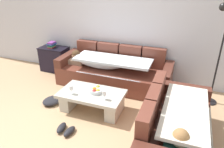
# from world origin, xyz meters

# --- Properties ---
(ground_plane) EXTENTS (14.00, 14.00, 0.00)m
(ground_plane) POSITION_xyz_m (0.00, 0.00, 0.00)
(ground_plane) COLOR tan
(back_wall) EXTENTS (9.00, 0.10, 2.70)m
(back_wall) POSITION_xyz_m (0.00, 2.15, 1.35)
(back_wall) COLOR silver
(back_wall) RESTS_ON ground_plane
(couch_along_wall) EXTENTS (2.57, 0.92, 0.88)m
(couch_along_wall) POSITION_xyz_m (0.15, 1.63, 0.33)
(couch_along_wall) COLOR brown
(couch_along_wall) RESTS_ON ground_plane
(couch_near_window) EXTENTS (0.92, 1.87, 0.88)m
(couch_near_window) POSITION_xyz_m (1.72, 0.07, 0.34)
(couch_near_window) COLOR brown
(couch_near_window) RESTS_ON ground_plane
(coffee_table) EXTENTS (1.20, 0.68, 0.38)m
(coffee_table) POSITION_xyz_m (0.16, 0.51, 0.24)
(coffee_table) COLOR #B9B9AC
(coffee_table) RESTS_ON ground_plane
(fruit_bowl) EXTENTS (0.28, 0.28, 0.10)m
(fruit_bowl) POSITION_xyz_m (0.24, 0.55, 0.42)
(fruit_bowl) COLOR silver
(fruit_bowl) RESTS_ON coffee_table
(wine_glass_near_left) EXTENTS (0.07, 0.07, 0.17)m
(wine_glass_near_left) POSITION_xyz_m (-0.16, 0.34, 0.50)
(wine_glass_near_left) COLOR silver
(wine_glass_near_left) RESTS_ON coffee_table
(wine_glass_near_right) EXTENTS (0.07, 0.07, 0.17)m
(wine_glass_near_right) POSITION_xyz_m (0.47, 0.37, 0.50)
(wine_glass_near_right) COLOR silver
(wine_glass_near_right) RESTS_ON coffee_table
(side_cabinet) EXTENTS (0.72, 0.44, 0.64)m
(side_cabinet) POSITION_xyz_m (-1.56, 1.85, 0.32)
(side_cabinet) COLOR black
(side_cabinet) RESTS_ON ground_plane
(book_stack_on_cabinet) EXTENTS (0.19, 0.23, 0.14)m
(book_stack_on_cabinet) POSITION_xyz_m (-1.60, 1.85, 0.72)
(book_stack_on_cabinet) COLOR red
(book_stack_on_cabinet) RESTS_ON side_cabinet
(floor_lamp) EXTENTS (0.33, 0.31, 1.95)m
(floor_lamp) POSITION_xyz_m (2.23, 1.55, 1.12)
(floor_lamp) COLOR black
(floor_lamp) RESTS_ON ground_plane
(pair_of_shoes) EXTENTS (0.32, 0.31, 0.09)m
(pair_of_shoes) POSITION_xyz_m (0.02, -0.23, 0.04)
(pair_of_shoes) COLOR black
(pair_of_shoes) RESTS_ON ground_plane
(crumpled_garment) EXTENTS (0.45, 0.49, 0.12)m
(crumpled_garment) POSITION_xyz_m (-0.69, 0.43, 0.06)
(crumpled_garment) COLOR #232328
(crumpled_garment) RESTS_ON ground_plane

